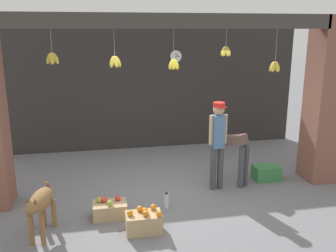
% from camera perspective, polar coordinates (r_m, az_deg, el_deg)
% --- Properties ---
extents(ground_plane, '(60.00, 60.00, 0.00)m').
position_cam_1_polar(ground_plane, '(6.65, 0.74, -10.78)').
color(ground_plane, slate).
extents(shop_back_wall, '(7.35, 0.12, 3.09)m').
position_cam_1_polar(shop_back_wall, '(9.02, -3.12, 6.28)').
color(shop_back_wall, '#2D2B28').
rests_on(shop_back_wall, ground_plane).
extents(shop_pillar_right, '(0.70, 0.60, 3.09)m').
position_cam_1_polar(shop_pillar_right, '(7.62, 23.20, 3.56)').
color(shop_pillar_right, brown).
rests_on(shop_pillar_right, ground_plane).
extents(storefront_awning, '(5.45, 0.26, 0.98)m').
position_cam_1_polar(storefront_awning, '(6.12, 0.62, 15.34)').
color(storefront_awning, '#3D3833').
extents(dog, '(0.38, 0.93, 0.73)m').
position_cam_1_polar(dog, '(5.57, -18.89, -11.11)').
color(dog, olive).
rests_on(dog, ground_plane).
extents(shopkeeper, '(0.34, 0.27, 1.61)m').
position_cam_1_polar(shopkeeper, '(6.70, 7.60, -2.03)').
color(shopkeeper, '#424247').
rests_on(shopkeeper, ground_plane).
extents(worker_stooping, '(0.57, 0.70, 1.01)m').
position_cam_1_polar(worker_stooping, '(7.08, 10.08, -3.55)').
color(worker_stooping, '#424247').
rests_on(worker_stooping, ground_plane).
extents(fruit_crate_oranges, '(0.52, 0.34, 0.36)m').
position_cam_1_polar(fruit_crate_oranges, '(5.57, -3.69, -14.36)').
color(fruit_crate_oranges, tan).
rests_on(fruit_crate_oranges, ground_plane).
extents(fruit_crate_apples, '(0.52, 0.35, 0.32)m').
position_cam_1_polar(fruit_crate_apples, '(6.02, -8.89, -12.40)').
color(fruit_crate_apples, tan).
rests_on(fruit_crate_apples, ground_plane).
extents(produce_box_green, '(0.51, 0.33, 0.28)m').
position_cam_1_polar(produce_box_green, '(7.56, 14.77, -6.90)').
color(produce_box_green, '#387A42').
rests_on(produce_box_green, ground_plane).
extents(water_bottle, '(0.08, 0.08, 0.27)m').
position_cam_1_polar(water_bottle, '(6.24, -0.25, -11.29)').
color(water_bottle, silver).
rests_on(water_bottle, ground_plane).
extents(wall_clock, '(0.29, 0.03, 0.29)m').
position_cam_1_polar(wall_clock, '(8.99, 1.21, 10.59)').
color(wall_clock, black).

